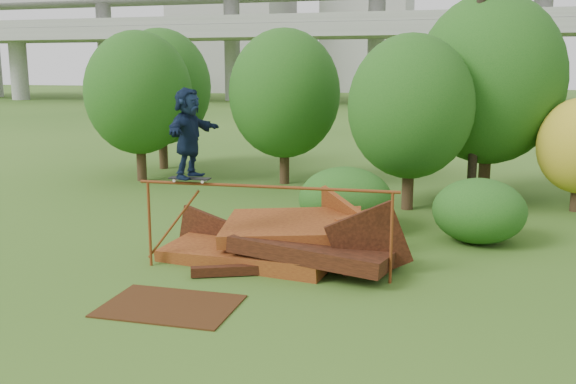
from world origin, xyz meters
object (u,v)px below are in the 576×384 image
(flat_plate, at_px, (170,306))
(utility_pole, at_px, (480,21))
(skater, at_px, (188,133))
(scrap_pile, at_px, (285,243))

(flat_plate, relative_size, utility_pole, 0.21)
(skater, xyz_separation_m, utility_pole, (5.48, 8.49, 2.64))
(flat_plate, xyz_separation_m, utility_pole, (4.93, 10.61, 5.47))
(scrap_pile, distance_m, flat_plate, 3.43)
(scrap_pile, height_order, utility_pole, utility_pole)
(skater, relative_size, utility_pole, 0.17)
(flat_plate, height_order, utility_pole, utility_pole)
(scrap_pile, xyz_separation_m, skater, (-1.70, -1.10, 2.45))
(flat_plate, bearing_deg, scrap_pile, 70.22)
(utility_pole, bearing_deg, scrap_pile, -117.07)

